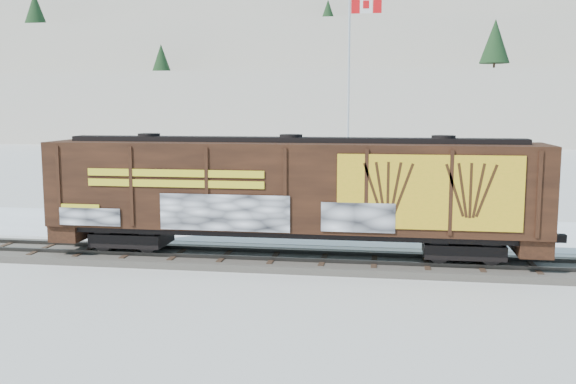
% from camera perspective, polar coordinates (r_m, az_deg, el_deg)
% --- Properties ---
extents(ground, '(500.00, 500.00, 0.00)m').
position_cam_1_polar(ground, '(26.10, -1.19, -6.34)').
color(ground, white).
rests_on(ground, ground).
extents(rail_track, '(50.00, 3.40, 0.43)m').
position_cam_1_polar(rail_track, '(26.07, -1.19, -6.03)').
color(rail_track, '#59544C').
rests_on(rail_track, ground).
extents(parking_strip, '(40.00, 8.00, 0.03)m').
position_cam_1_polar(parking_strip, '(33.34, 1.06, -3.25)').
color(parking_strip, white).
rests_on(parking_strip, ground).
extents(hillside, '(360.00, 110.00, 93.00)m').
position_cam_1_polar(hillside, '(165.00, 7.42, 10.34)').
color(hillside, white).
rests_on(hillside, ground).
extents(hopper_railcar, '(19.50, 3.06, 4.67)m').
position_cam_1_polar(hopper_railcar, '(25.43, 0.28, 0.24)').
color(hopper_railcar, black).
rests_on(hopper_railcar, rail_track).
extents(flagpole, '(2.30, 0.90, 12.84)m').
position_cam_1_polar(flagpole, '(38.37, 5.51, 5.40)').
color(flagpole, silver).
rests_on(flagpole, ground).
extents(car_silver, '(5.07, 3.70, 1.60)m').
position_cam_1_polar(car_silver, '(35.81, -16.15, -1.47)').
color(car_silver, '#A8ABAF').
rests_on(car_silver, parking_strip).
extents(car_white, '(5.44, 3.14, 1.70)m').
position_cam_1_polar(car_white, '(32.43, 10.45, -2.14)').
color(car_white, silver).
rests_on(car_white, parking_strip).
extents(car_dark, '(5.88, 3.84, 1.58)m').
position_cam_1_polar(car_dark, '(33.79, 8.02, -1.79)').
color(car_dark, black).
rests_on(car_dark, parking_strip).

